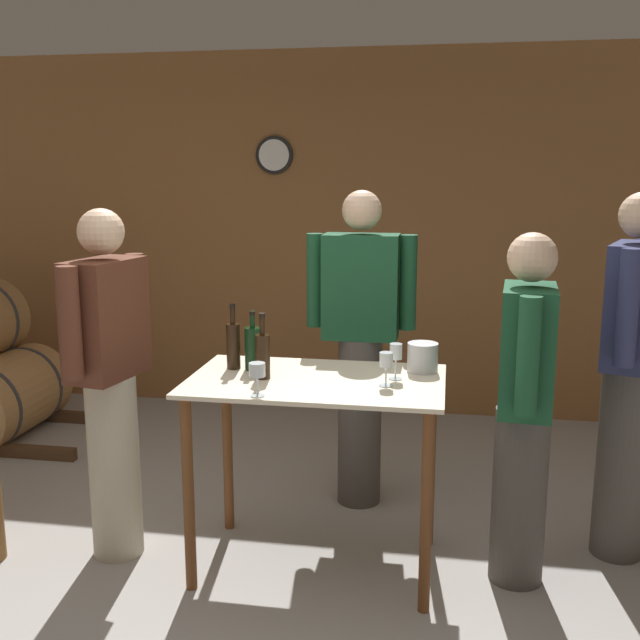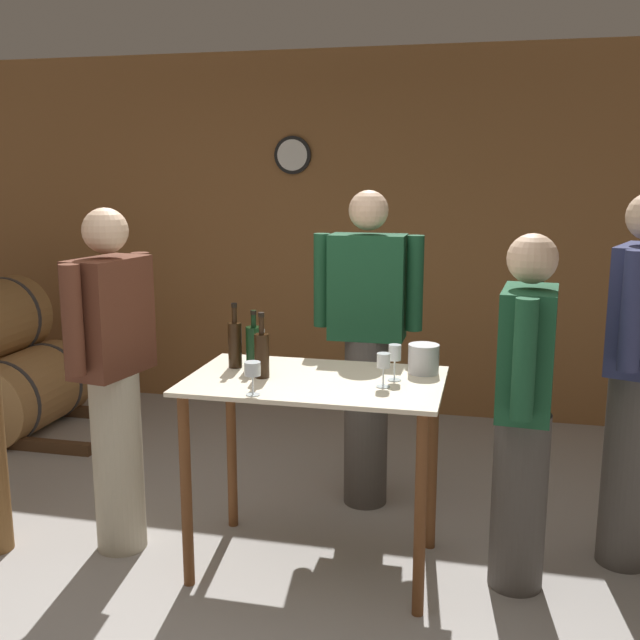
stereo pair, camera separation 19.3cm
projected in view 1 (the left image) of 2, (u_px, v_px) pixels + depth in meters
ground_plane at (242, 618)px, 3.12m from camera, size 14.00×14.00×0.00m
back_wall at (342, 235)px, 5.64m from camera, size 8.40×0.08×2.70m
tasting_table at (316, 415)px, 3.40m from camera, size 1.15×0.71×0.91m
wine_bottle_far_left at (233, 344)px, 3.51m from camera, size 0.06×0.06×0.31m
wine_bottle_left at (253, 347)px, 3.50m from camera, size 0.08×0.08×0.28m
wine_bottle_center at (263, 354)px, 3.35m from camera, size 0.07×0.07×0.30m
wine_glass_near_left at (256, 339)px, 3.65m from camera, size 0.06×0.06×0.15m
wine_glass_near_center at (257, 371)px, 3.08m from camera, size 0.07×0.07×0.14m
wine_glass_near_right at (386, 361)px, 3.23m from camera, size 0.06×0.06×0.15m
wine_glass_far_side at (396, 353)px, 3.33m from camera, size 0.06×0.06×0.16m
ice_bucket at (423, 357)px, 3.47m from camera, size 0.14×0.14×0.14m
person_host at (109, 378)px, 3.49m from camera, size 0.29×0.58×1.67m
person_visitor_with_scarf at (360, 342)px, 4.05m from camera, size 0.59×0.24×1.73m
person_visitor_bearded at (524, 404)px, 3.26m from camera, size 0.25×0.59×1.58m
person_visitor_near_door at (630, 370)px, 3.47m from camera, size 0.34×0.56×1.74m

